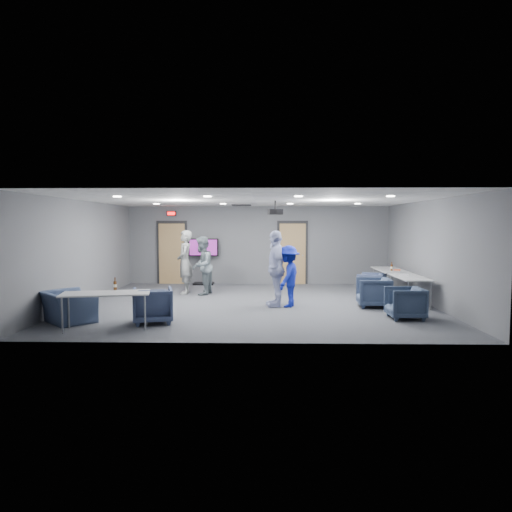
{
  "coord_description": "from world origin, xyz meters",
  "views": [
    {
      "loc": [
        0.3,
        -11.85,
        2.08
      ],
      "look_at": [
        0.01,
        0.73,
        1.2
      ],
      "focal_mm": 32.0,
      "sensor_mm": 36.0,
      "label": 1
    }
  ],
  "objects_px": {
    "person_c": "(276,268)",
    "bottle_front": "(115,285)",
    "chair_right_b": "(374,292)",
    "chair_right_c": "(405,303)",
    "chair_front_a": "(153,305)",
    "bottle_right": "(392,267)",
    "chair_right_a": "(371,284)",
    "tv_stand": "(203,258)",
    "person_b": "(202,266)",
    "table_right_a": "(390,271)",
    "person_d": "(288,276)",
    "person_a": "(185,262)",
    "chair_front_b": "(68,307)",
    "table_right_b": "(410,278)",
    "projector": "(275,212)",
    "table_front_left": "(106,295)"
  },
  "relations": [
    {
      "from": "person_c",
      "to": "table_right_a",
      "type": "bearing_deg",
      "value": 114.53
    },
    {
      "from": "person_a",
      "to": "table_right_b",
      "type": "relative_size",
      "value": 1.12
    },
    {
      "from": "chair_right_a",
      "to": "table_right_b",
      "type": "bearing_deg",
      "value": 48.92
    },
    {
      "from": "person_d",
      "to": "chair_right_c",
      "type": "distance_m",
      "value": 2.9
    },
    {
      "from": "person_d",
      "to": "table_right_b",
      "type": "relative_size",
      "value": 0.92
    },
    {
      "from": "chair_front_a",
      "to": "bottle_right",
      "type": "bearing_deg",
      "value": -162.45
    },
    {
      "from": "person_d",
      "to": "chair_front_b",
      "type": "height_order",
      "value": "person_d"
    },
    {
      "from": "person_d",
      "to": "tv_stand",
      "type": "distance_m",
      "value": 5.01
    },
    {
      "from": "person_a",
      "to": "table_right_b",
      "type": "xyz_separation_m",
      "value": [
        6.14,
        -1.75,
        -0.27
      ]
    },
    {
      "from": "chair_right_a",
      "to": "chair_front_b",
      "type": "xyz_separation_m",
      "value": [
        -7.25,
        -3.76,
        -0.0
      ]
    },
    {
      "from": "person_c",
      "to": "person_d",
      "type": "distance_m",
      "value": 0.38
    },
    {
      "from": "chair_right_b",
      "to": "chair_right_c",
      "type": "xyz_separation_m",
      "value": [
        0.36,
        -1.43,
        -0.02
      ]
    },
    {
      "from": "person_c",
      "to": "chair_right_b",
      "type": "bearing_deg",
      "value": 81.03
    },
    {
      "from": "table_right_a",
      "to": "bottle_right",
      "type": "relative_size",
      "value": 7.02
    },
    {
      "from": "person_c",
      "to": "chair_right_b",
      "type": "distance_m",
      "value": 2.53
    },
    {
      "from": "chair_right_b",
      "to": "tv_stand",
      "type": "bearing_deg",
      "value": -126.4
    },
    {
      "from": "person_c",
      "to": "person_d",
      "type": "xyz_separation_m",
      "value": [
        0.32,
        -0.08,
        -0.19
      ]
    },
    {
      "from": "chair_right_b",
      "to": "person_b",
      "type": "bearing_deg",
      "value": -108.19
    },
    {
      "from": "chair_right_c",
      "to": "tv_stand",
      "type": "height_order",
      "value": "tv_stand"
    },
    {
      "from": "chair_right_c",
      "to": "person_c",
      "type": "bearing_deg",
      "value": -118.59
    },
    {
      "from": "chair_right_b",
      "to": "table_right_b",
      "type": "height_order",
      "value": "chair_right_b"
    },
    {
      "from": "person_c",
      "to": "projector",
      "type": "relative_size",
      "value": 4.78
    },
    {
      "from": "chair_front_b",
      "to": "person_b",
      "type": "bearing_deg",
      "value": -76.35
    },
    {
      "from": "chair_front_b",
      "to": "bottle_right",
      "type": "xyz_separation_m",
      "value": [
        7.84,
        3.84,
        0.49
      ]
    },
    {
      "from": "person_a",
      "to": "bottle_right",
      "type": "height_order",
      "value": "person_a"
    },
    {
      "from": "chair_front_b",
      "to": "bottle_front",
      "type": "relative_size",
      "value": 3.96
    },
    {
      "from": "person_b",
      "to": "chair_right_b",
      "type": "relative_size",
      "value": 2.11
    },
    {
      "from": "chair_right_c",
      "to": "tv_stand",
      "type": "bearing_deg",
      "value": -137.88
    },
    {
      "from": "table_front_left",
      "to": "bottle_front",
      "type": "xyz_separation_m",
      "value": [
        0.06,
        0.38,
        0.14
      ]
    },
    {
      "from": "chair_right_a",
      "to": "tv_stand",
      "type": "bearing_deg",
      "value": -89.98
    },
    {
      "from": "tv_stand",
      "to": "bottle_right",
      "type": "bearing_deg",
      "value": -21.64
    },
    {
      "from": "chair_right_b",
      "to": "chair_front_a",
      "type": "xyz_separation_m",
      "value": [
        -5.09,
        -1.97,
        0.0
      ]
    },
    {
      "from": "person_d",
      "to": "tv_stand",
      "type": "xyz_separation_m",
      "value": [
        -2.72,
        4.2,
        0.13
      ]
    },
    {
      "from": "person_c",
      "to": "bottle_front",
      "type": "xyz_separation_m",
      "value": [
        -3.34,
        -2.25,
        -0.14
      ]
    },
    {
      "from": "table_right_a",
      "to": "chair_right_b",
      "type": "bearing_deg",
      "value": 155.87
    },
    {
      "from": "person_b",
      "to": "table_right_a",
      "type": "distance_m",
      "value": 5.62
    },
    {
      "from": "chair_right_c",
      "to": "projector",
      "type": "distance_m",
      "value": 3.99
    },
    {
      "from": "bottle_right",
      "to": "person_c",
      "type": "bearing_deg",
      "value": -151.97
    },
    {
      "from": "tv_stand",
      "to": "person_a",
      "type": "bearing_deg",
      "value": -97.35
    },
    {
      "from": "person_c",
      "to": "chair_front_a",
      "type": "height_order",
      "value": "person_c"
    },
    {
      "from": "chair_front_a",
      "to": "chair_right_c",
      "type": "bearing_deg",
      "value": 170.79
    },
    {
      "from": "chair_right_c",
      "to": "table_right_b",
      "type": "relative_size",
      "value": 0.45
    },
    {
      "from": "person_d",
      "to": "projector",
      "type": "height_order",
      "value": "projector"
    },
    {
      "from": "chair_right_c",
      "to": "bottle_right",
      "type": "height_order",
      "value": "bottle_right"
    },
    {
      "from": "person_a",
      "to": "chair_right_c",
      "type": "distance_m",
      "value": 6.55
    },
    {
      "from": "chair_front_b",
      "to": "table_right_b",
      "type": "xyz_separation_m",
      "value": [
        7.9,
        2.32,
        0.35
      ]
    },
    {
      "from": "chair_right_a",
      "to": "bottle_right",
      "type": "height_order",
      "value": "bottle_right"
    },
    {
      "from": "chair_right_a",
      "to": "table_right_b",
      "type": "xyz_separation_m",
      "value": [
        0.65,
        -1.44,
        0.34
      ]
    },
    {
      "from": "table_right_a",
      "to": "tv_stand",
      "type": "relative_size",
      "value": 1.14
    },
    {
      "from": "table_right_a",
      "to": "bottle_front",
      "type": "xyz_separation_m",
      "value": [
        -6.81,
        -4.45,
        0.14
      ]
    }
  ]
}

